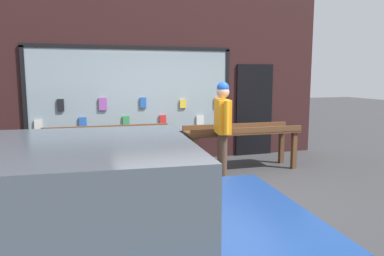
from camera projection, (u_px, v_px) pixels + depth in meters
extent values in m
plane|color=#38383A|center=(198.00, 192.00, 6.03)|extent=(40.00, 40.00, 0.00)
cube|color=#331919|center=(162.00, 73.00, 8.02)|extent=(7.38, 0.20, 3.79)
cube|color=#8C9EA8|center=(134.00, 92.00, 7.75)|extent=(4.19, 0.03, 1.81)
cube|color=black|center=(133.00, 48.00, 7.63)|extent=(4.27, 0.06, 0.08)
cube|color=black|center=(135.00, 135.00, 7.88)|extent=(4.27, 0.06, 0.08)
cube|color=black|center=(24.00, 94.00, 7.11)|extent=(0.08, 0.06, 1.81)
cube|color=black|center=(227.00, 91.00, 8.40)|extent=(0.08, 0.06, 1.81)
cube|color=silver|center=(38.00, 125.00, 7.23)|extent=(0.15, 0.03, 0.21)
cube|color=black|center=(61.00, 105.00, 7.31)|extent=(0.13, 0.03, 0.24)
cube|color=#2659B2|center=(83.00, 123.00, 7.48)|extent=(0.15, 0.03, 0.22)
cube|color=#994CA5|center=(103.00, 104.00, 7.55)|extent=(0.16, 0.03, 0.25)
cube|color=#338C4C|center=(126.00, 121.00, 7.75)|extent=(0.14, 0.03, 0.22)
cube|color=#2659B2|center=(143.00, 103.00, 7.81)|extent=(0.13, 0.03, 0.22)
cube|color=red|center=(163.00, 121.00, 7.99)|extent=(0.14, 0.03, 0.24)
cube|color=yellow|center=(183.00, 104.00, 8.08)|extent=(0.14, 0.03, 0.18)
cube|color=silver|center=(200.00, 120.00, 8.25)|extent=(0.16, 0.03, 0.20)
cube|color=orange|center=(218.00, 102.00, 8.32)|extent=(0.14, 0.03, 0.21)
cube|color=black|center=(254.00, 110.00, 8.68)|extent=(0.90, 0.04, 2.10)
cube|color=brown|center=(46.00, 165.00, 6.11)|extent=(0.09, 0.09, 0.81)
cube|color=brown|center=(168.00, 157.00, 6.67)|extent=(0.09, 0.09, 0.81)
cube|color=brown|center=(48.00, 159.00, 6.56)|extent=(0.09, 0.09, 0.81)
cube|color=brown|center=(163.00, 152.00, 7.12)|extent=(0.09, 0.09, 0.81)
cube|color=brown|center=(108.00, 134.00, 6.56)|extent=(2.27, 0.72, 0.04)
cube|color=brown|center=(109.00, 133.00, 6.27)|extent=(2.25, 0.14, 0.12)
cube|color=brown|center=(107.00, 129.00, 6.82)|extent=(2.25, 0.14, 0.12)
cube|color=black|center=(47.00, 134.00, 6.39)|extent=(0.14, 0.23, 0.02)
cube|color=#994CA5|center=(68.00, 134.00, 6.34)|extent=(0.17, 0.22, 0.03)
cube|color=#5999A5|center=(90.00, 132.00, 6.60)|extent=(0.14, 0.22, 0.02)
cube|color=yellow|center=(105.00, 132.00, 6.62)|extent=(0.15, 0.21, 0.03)
cube|color=#2659B2|center=(128.00, 132.00, 6.64)|extent=(0.21, 0.23, 0.02)
cube|color=#994CA5|center=(146.00, 131.00, 6.76)|extent=(0.17, 0.22, 0.02)
cube|color=#5999A5|center=(160.00, 129.00, 6.92)|extent=(0.18, 0.22, 0.02)
cube|color=brown|center=(195.00, 157.00, 6.90)|extent=(0.09, 0.09, 0.74)
cube|color=brown|center=(294.00, 150.00, 7.46)|extent=(0.09, 0.09, 0.74)
cube|color=brown|center=(188.00, 151.00, 7.37)|extent=(0.09, 0.09, 0.74)
cube|color=brown|center=(281.00, 146.00, 7.93)|extent=(0.09, 0.09, 0.74)
cube|color=brown|center=(242.00, 132.00, 7.36)|extent=(2.27, 0.74, 0.04)
cube|color=brown|center=(248.00, 131.00, 7.07)|extent=(2.25, 0.14, 0.12)
cube|color=brown|center=(236.00, 126.00, 7.63)|extent=(2.25, 0.14, 0.12)
cube|color=yellow|center=(197.00, 133.00, 7.00)|extent=(0.13, 0.20, 0.02)
cube|color=black|center=(209.00, 133.00, 6.99)|extent=(0.21, 0.26, 0.02)
cube|color=#2659B2|center=(217.00, 131.00, 7.24)|extent=(0.16, 0.25, 0.03)
cube|color=black|center=(233.00, 131.00, 7.23)|extent=(0.18, 0.24, 0.02)
cube|color=#338C4C|center=(242.00, 130.00, 7.29)|extent=(0.14, 0.19, 0.03)
cube|color=silver|center=(254.00, 130.00, 7.41)|extent=(0.16, 0.24, 0.02)
cube|color=orange|center=(269.00, 130.00, 7.38)|extent=(0.17, 0.22, 0.02)
cube|color=#994CA5|center=(276.00, 129.00, 7.45)|extent=(0.19, 0.22, 0.02)
cube|color=silver|center=(288.00, 129.00, 7.46)|extent=(0.21, 0.26, 0.02)
cylinder|color=#4C382D|center=(223.00, 157.00, 6.61)|extent=(0.14, 0.14, 0.84)
cylinder|color=#4C382D|center=(221.00, 155.00, 6.77)|extent=(0.14, 0.14, 0.84)
cube|color=orange|center=(223.00, 116.00, 6.59)|extent=(0.30, 0.50, 0.60)
cylinder|color=orange|center=(226.00, 117.00, 6.29)|extent=(0.09, 0.09, 0.57)
cylinder|color=orange|center=(219.00, 114.00, 6.88)|extent=(0.09, 0.09, 0.57)
sphere|color=tan|center=(223.00, 92.00, 6.53)|extent=(0.23, 0.23, 0.23)
sphere|color=blue|center=(223.00, 88.00, 6.52)|extent=(0.22, 0.22, 0.22)
ellipsoid|color=#99724C|center=(211.00, 170.00, 6.36)|extent=(0.31, 0.42, 0.20)
ellipsoid|color=black|center=(211.00, 169.00, 6.36)|extent=(0.27, 0.28, 0.21)
sphere|color=#99724C|center=(203.00, 165.00, 6.54)|extent=(0.18, 0.18, 0.18)
cylinder|color=#99724C|center=(219.00, 170.00, 6.19)|extent=(0.06, 0.10, 0.12)
cylinder|color=#99724C|center=(209.00, 178.00, 6.51)|extent=(0.04, 0.04, 0.17)
cylinder|color=#99724C|center=(204.00, 179.00, 6.45)|extent=(0.04, 0.04, 0.17)
cylinder|color=#99724C|center=(217.00, 181.00, 6.33)|extent=(0.04, 0.04, 0.17)
cylinder|color=#99724C|center=(213.00, 182.00, 6.27)|extent=(0.04, 0.04, 0.17)
cube|color=#193F19|center=(5.00, 166.00, 5.84)|extent=(0.52, 0.40, 0.87)
cube|color=brown|center=(5.00, 166.00, 5.84)|extent=(0.50, 0.21, 0.07)
cube|color=#4C5660|center=(26.00, 187.00, 2.51)|extent=(2.38, 1.76, 0.56)
cylinder|color=black|center=(190.00, 231.00, 3.79)|extent=(0.61, 0.23, 0.60)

